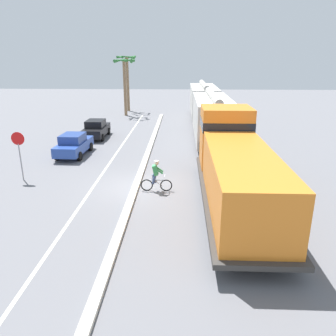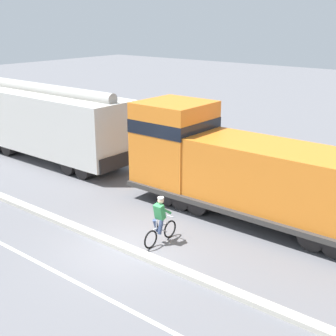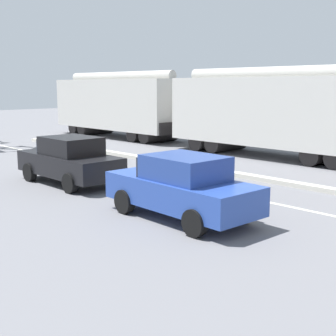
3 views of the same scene
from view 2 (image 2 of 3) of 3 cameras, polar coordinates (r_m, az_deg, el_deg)
ground_plane at (r=16.25m, az=-5.16°, el=-9.96°), size 120.00×120.00×0.00m
median_curb at (r=20.50m, az=-17.36°, el=-4.36°), size 0.36×36.00×0.16m
locomotive at (r=18.37m, az=9.53°, el=-0.66°), size 3.10×11.61×4.20m
hopper_car_lead at (r=26.22m, az=-14.19°, el=5.33°), size 2.90×10.60×4.18m
cyclist at (r=16.32m, az=-0.97°, el=-6.55°), size 1.71×0.48×1.71m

